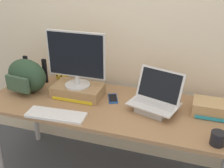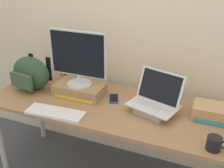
{
  "view_description": "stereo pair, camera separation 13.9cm",
  "coord_description": "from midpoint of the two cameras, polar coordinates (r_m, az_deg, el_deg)",
  "views": [
    {
      "loc": [
        0.56,
        -1.72,
        1.79
      ],
      "look_at": [
        0.0,
        0.0,
        0.92
      ],
      "focal_mm": 43.53,
      "sensor_mm": 36.0,
      "label": 1
    },
    {
      "loc": [
        0.69,
        -1.68,
        1.79
      ],
      "look_at": [
        0.0,
        0.0,
        0.92
      ],
      "focal_mm": 43.53,
      "sensor_mm": 36.0,
      "label": 2
    }
  ],
  "objects": [
    {
      "name": "back_wall",
      "position": [
        2.29,
        6.17,
        13.11
      ],
      "size": [
        7.0,
        0.1,
        2.6
      ],
      "primitive_type": "cube",
      "color": "beige",
      "rests_on": "ground"
    },
    {
      "name": "desk",
      "position": [
        2.13,
        1.89,
        -6.1
      ],
      "size": [
        1.97,
        0.7,
        0.74
      ],
      "color": "#99704C",
      "rests_on": "ground"
    },
    {
      "name": "toner_box_yellow",
      "position": [
        2.23,
        -5.0,
        -1.2
      ],
      "size": [
        0.4,
        0.24,
        0.1
      ],
      "color": "#9E7A51",
      "rests_on": "desk"
    },
    {
      "name": "desktop_monitor",
      "position": [
        2.12,
        -5.29,
        5.43
      ],
      "size": [
        0.47,
        0.2,
        0.44
      ],
      "rotation": [
        0.0,
        0.0,
        0.01
      ],
      "color": "silver",
      "rests_on": "toner_box_yellow"
    },
    {
      "name": "open_laptop",
      "position": [
        2.01,
        10.87,
        -4.28
      ],
      "size": [
        0.4,
        0.33,
        0.29
      ],
      "rotation": [
        0.0,
        0.0,
        -0.29
      ],
      "color": "#ADADB2",
      "rests_on": "desk"
    },
    {
      "name": "external_keyboard",
      "position": [
        2.01,
        -9.87,
        -5.95
      ],
      "size": [
        0.44,
        0.17,
        0.02
      ],
      "rotation": [
        0.0,
        0.0,
        0.07
      ],
      "color": "white",
      "rests_on": "desk"
    },
    {
      "name": "messenger_backpack",
      "position": [
        2.37,
        -15.06,
        2.18
      ],
      "size": [
        0.38,
        0.28,
        0.28
      ],
      "rotation": [
        0.0,
        0.0,
        -0.11
      ],
      "color": "#28422D",
      "rests_on": "desk"
    },
    {
      "name": "coffee_mug",
      "position": [
        1.77,
        22.91,
        -11.48
      ],
      "size": [
        0.13,
        0.09,
        0.09
      ],
      "color": "black",
      "rests_on": "desk"
    },
    {
      "name": "cell_phone",
      "position": [
        2.17,
        2.22,
        -3.08
      ],
      "size": [
        0.12,
        0.17,
        0.01
      ],
      "rotation": [
        0.0,
        0.0,
        0.39
      ],
      "color": "#19479E",
      "rests_on": "desk"
    },
    {
      "name": "plush_toy",
      "position": [
        2.52,
        -8.01,
        2.17
      ],
      "size": [
        0.12,
        0.12,
        0.12
      ],
      "color": "gold",
      "rests_on": "desk"
    },
    {
      "name": "toner_box_cyan",
      "position": [
        2.06,
        22.94,
        -5.65
      ],
      "size": [
        0.32,
        0.18,
        0.1
      ],
      "color": "tan",
      "rests_on": "desk"
    }
  ]
}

